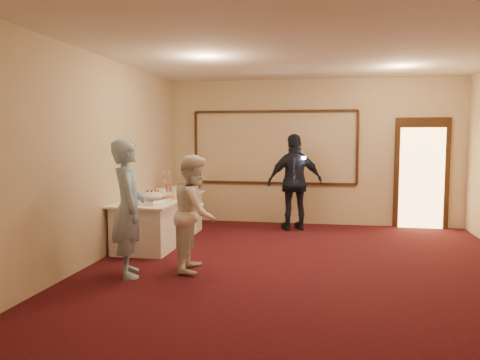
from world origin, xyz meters
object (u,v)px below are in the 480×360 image
Objects in this scene: plate_stack_b at (178,191)px; plate_stack_a at (161,193)px; guest at (295,182)px; pavlova_tray at (153,198)px; man at (128,208)px; buffet_table at (161,219)px; tart at (168,198)px; cupcake_stand at (167,183)px; woman at (195,213)px.

plate_stack_a is at bearing -132.80° from plate_stack_b.
plate_stack_b is 0.11× the size of guest.
pavlova_tray is 0.34× the size of man.
guest is (2.22, 1.48, 0.55)m from buffet_table.
guest is at bearing 41.51° from tart.
plate_stack_b is (0.22, 0.24, 0.01)m from plate_stack_a.
pavlova_tray is 3.03m from guest.
tart is at bearing 20.32° from guest.
cupcake_stand is 2.34× the size of plate_stack_a.
tart is 1.72m from man.
plate_stack_b is 0.62m from tart.
guest reaches higher than cupcake_stand.
cupcake_stand is at bearing 103.05° from buffet_table.
woman is (1.29, -2.55, -0.13)m from cupcake_stand.
tart is (0.46, -1.26, -0.12)m from cupcake_stand.
pavlova_tray reaches higher than buffet_table.
pavlova_tray reaches higher than plate_stack_a.
plate_stack_a is 0.64× the size of tart.
man reaches higher than plate_stack_b.
cupcake_stand is at bearing -9.63° from guest.
tart is 1.53m from woman.
woman reaches higher than plate_stack_a.
guest is at bearing 11.56° from cupcake_stand.
plate_stack_b is 2.34m from man.
pavlova_tray is at bearing 25.27° from guest.
pavlova_tray is 0.32× the size of guest.
pavlova_tray reaches higher than plate_stack_b.
plate_stack_a is 1.99m from woman.
man is at bearing -87.77° from plate_stack_b.
pavlova_tray is 2.17× the size of tart.
plate_stack_a is at bearing 27.92° from woman.
cupcake_stand is 1.34m from tart.
man reaches higher than woman.
buffet_table is 2.72m from guest.
buffet_table is at bearing -18.75° from man.
cupcake_stand is 1.49× the size of tart.
plate_stack_b is at bearing 8.24° from guest.
guest is (1.99, 1.76, 0.14)m from tart.
buffet_table is 1.36× the size of man.
cupcake_stand is at bearing 21.51° from woman.
woman is (1.09, -1.66, -0.06)m from plate_stack_a.
pavlova_tray reaches higher than tart.
pavlova_tray is (0.13, -0.71, 0.47)m from buffet_table.
pavlova_tray is 1.29m from man.
buffet_table is 1.54× the size of woman.
buffet_table is 1.29× the size of guest.
woman reaches higher than buffet_table.
tart is 0.15× the size of guest.
man reaches higher than plate_stack_a.
plate_stack_b is at bearing 59.99° from buffet_table.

